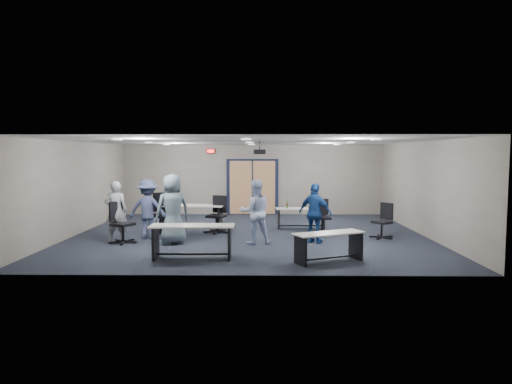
{
  "coord_description": "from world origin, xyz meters",
  "views": [
    {
      "loc": [
        0.37,
        -13.1,
        2.32
      ],
      "look_at": [
        0.2,
        -0.3,
        1.27
      ],
      "focal_mm": 32.0,
      "sensor_mm": 36.0,
      "label": 1
    }
  ],
  "objects_px": {
    "table_back_left": "(191,213)",
    "table_back_right": "(301,214)",
    "person_gray": "(116,211)",
    "chair_loose_right": "(382,221)",
    "person_navy": "(315,213)",
    "chair_back_b": "(216,215)",
    "person_lightblue": "(255,212)",
    "chair_loose_left": "(123,223)",
    "chair_back_a": "(163,213)",
    "table_front_left": "(192,236)",
    "chair_back_d": "(323,217)",
    "person_plaid": "(173,209)",
    "table_front_right": "(329,242)",
    "person_back": "(148,209)"
  },
  "relations": [
    {
      "from": "person_gray",
      "to": "person_navy",
      "type": "xyz_separation_m",
      "value": [
        5.27,
        -0.08,
        -0.03
      ]
    },
    {
      "from": "table_back_left",
      "to": "table_back_right",
      "type": "xyz_separation_m",
      "value": [
        3.36,
        0.59,
        -0.1
      ]
    },
    {
      "from": "chair_back_d",
      "to": "person_back",
      "type": "height_order",
      "value": "person_back"
    },
    {
      "from": "chair_back_a",
      "to": "chair_loose_right",
      "type": "relative_size",
      "value": 1.23
    },
    {
      "from": "table_front_left",
      "to": "chair_back_b",
      "type": "bearing_deg",
      "value": 85.76
    },
    {
      "from": "table_back_left",
      "to": "chair_back_a",
      "type": "xyz_separation_m",
      "value": [
        -0.76,
        -0.44,
        0.05
      ]
    },
    {
      "from": "chair_back_b",
      "to": "person_lightblue",
      "type": "xyz_separation_m",
      "value": [
        1.18,
        -1.63,
        0.29
      ]
    },
    {
      "from": "chair_back_b",
      "to": "person_navy",
      "type": "distance_m",
      "value": 3.14
    },
    {
      "from": "table_back_left",
      "to": "chair_back_d",
      "type": "relative_size",
      "value": 2.0
    },
    {
      "from": "chair_back_b",
      "to": "chair_loose_right",
      "type": "distance_m",
      "value": 4.75
    },
    {
      "from": "chair_loose_right",
      "to": "person_plaid",
      "type": "xyz_separation_m",
      "value": [
        -5.65,
        -0.88,
        0.43
      ]
    },
    {
      "from": "table_back_right",
      "to": "person_gray",
      "type": "relative_size",
      "value": 0.97
    },
    {
      "from": "table_front_right",
      "to": "chair_loose_right",
      "type": "xyz_separation_m",
      "value": [
        1.88,
        2.82,
        0.05
      ]
    },
    {
      "from": "chair_back_a",
      "to": "chair_back_d",
      "type": "height_order",
      "value": "chair_back_a"
    },
    {
      "from": "table_back_left",
      "to": "person_plaid",
      "type": "xyz_separation_m",
      "value": [
        -0.18,
        -1.95,
        0.37
      ]
    },
    {
      "from": "table_front_left",
      "to": "chair_back_b",
      "type": "xyz_separation_m",
      "value": [
        0.2,
        3.35,
        0.03
      ]
    },
    {
      "from": "chair_loose_right",
      "to": "table_front_right",
      "type": "bearing_deg",
      "value": -71.05
    },
    {
      "from": "table_front_left",
      "to": "chair_back_d",
      "type": "bearing_deg",
      "value": 43.75
    },
    {
      "from": "person_gray",
      "to": "chair_loose_left",
      "type": "bearing_deg",
      "value": 136.59
    },
    {
      "from": "person_gray",
      "to": "table_back_left",
      "type": "bearing_deg",
      "value": -139.47
    },
    {
      "from": "table_back_right",
      "to": "person_navy",
      "type": "relative_size",
      "value": 1.0
    },
    {
      "from": "table_back_left",
      "to": "chair_back_b",
      "type": "height_order",
      "value": "chair_back_b"
    },
    {
      "from": "chair_loose_left",
      "to": "chair_loose_right",
      "type": "relative_size",
      "value": 1.12
    },
    {
      "from": "chair_back_d",
      "to": "table_front_right",
      "type": "bearing_deg",
      "value": -99.22
    },
    {
      "from": "table_back_right",
      "to": "person_navy",
      "type": "xyz_separation_m",
      "value": [
        0.17,
        -2.37,
        0.34
      ]
    },
    {
      "from": "chair_loose_right",
      "to": "person_navy",
      "type": "distance_m",
      "value": 2.08
    },
    {
      "from": "table_back_right",
      "to": "chair_back_a",
      "type": "bearing_deg",
      "value": -167.33
    },
    {
      "from": "chair_back_b",
      "to": "chair_back_d",
      "type": "bearing_deg",
      "value": 20.62
    },
    {
      "from": "chair_loose_left",
      "to": "person_lightblue",
      "type": "relative_size",
      "value": 0.65
    },
    {
      "from": "chair_back_b",
      "to": "table_back_left",
      "type": "bearing_deg",
      "value": -177.43
    },
    {
      "from": "table_back_left",
      "to": "person_gray",
      "type": "bearing_deg",
      "value": -131.54
    },
    {
      "from": "table_back_left",
      "to": "person_navy",
      "type": "bearing_deg",
      "value": -22.43
    },
    {
      "from": "chair_back_d",
      "to": "person_plaid",
      "type": "xyz_separation_m",
      "value": [
        -4.1,
        -1.61,
        0.41
      ]
    },
    {
      "from": "table_back_right",
      "to": "chair_back_d",
      "type": "relative_size",
      "value": 1.57
    },
    {
      "from": "chair_loose_right",
      "to": "person_lightblue",
      "type": "xyz_separation_m",
      "value": [
        -3.5,
        -0.83,
        0.35
      ]
    },
    {
      "from": "chair_back_d",
      "to": "chair_loose_left",
      "type": "bearing_deg",
      "value": -167.92
    },
    {
      "from": "chair_back_d",
      "to": "chair_loose_right",
      "type": "distance_m",
      "value": 1.71
    },
    {
      "from": "table_back_right",
      "to": "chair_loose_right",
      "type": "distance_m",
      "value": 2.68
    },
    {
      "from": "chair_loose_left",
      "to": "person_gray",
      "type": "distance_m",
      "value": 0.41
    },
    {
      "from": "table_front_right",
      "to": "person_gray",
      "type": "height_order",
      "value": "person_gray"
    },
    {
      "from": "chair_loose_right",
      "to": "person_gray",
      "type": "relative_size",
      "value": 0.6
    },
    {
      "from": "table_front_left",
      "to": "chair_back_a",
      "type": "relative_size",
      "value": 1.56
    },
    {
      "from": "table_back_left",
      "to": "person_navy",
      "type": "height_order",
      "value": "person_navy"
    },
    {
      "from": "person_plaid",
      "to": "person_back",
      "type": "xyz_separation_m",
      "value": [
        -0.85,
        0.79,
        -0.1
      ]
    },
    {
      "from": "chair_back_b",
      "to": "person_lightblue",
      "type": "bearing_deg",
      "value": -32.35
    },
    {
      "from": "table_back_left",
      "to": "chair_loose_left",
      "type": "bearing_deg",
      "value": -124.3
    },
    {
      "from": "table_front_right",
      "to": "person_back",
      "type": "distance_m",
      "value": 5.38
    },
    {
      "from": "chair_back_b",
      "to": "chair_loose_left",
      "type": "distance_m",
      "value": 2.8
    },
    {
      "from": "table_front_left",
      "to": "person_gray",
      "type": "distance_m",
      "value": 3.04
    },
    {
      "from": "chair_back_a",
      "to": "chair_loose_left",
      "type": "distance_m",
      "value": 1.63
    }
  ]
}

